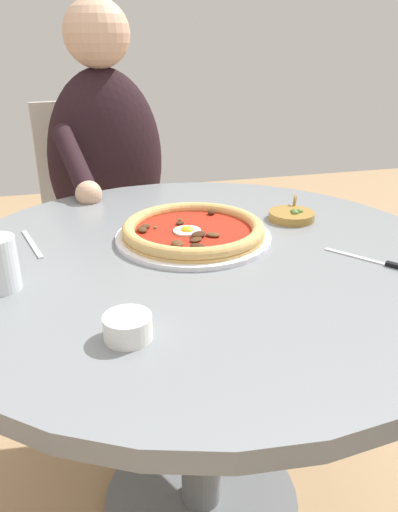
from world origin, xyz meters
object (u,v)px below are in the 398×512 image
at_px(dining_table, 202,309).
at_px(pizza_on_plate, 191,231).
at_px(ramekin_capers, 128,326).
at_px(olive_pan, 292,215).
at_px(fork_utensil, 32,244).
at_px(cafe_chair_diner, 101,205).
at_px(steak_knife, 391,265).
at_px(diner_person, 111,217).

height_order(dining_table, pizza_on_plate, pizza_on_plate).
distance_m(pizza_on_plate, ramekin_capers, 0.39).
height_order(olive_pan, fork_utensil, olive_pan).
distance_m(dining_table, cafe_chair_diner, 0.88).
relative_size(steak_knife, olive_pan, 1.37).
height_order(dining_table, steak_knife, steak_knife).
bearing_deg(olive_pan, fork_utensil, -179.66).
bearing_deg(cafe_chair_diner, fork_utensil, -103.88).
bearing_deg(pizza_on_plate, ramekin_capers, -117.40).
xyz_separation_m(ramekin_capers, cafe_chair_diner, (0.03, 1.14, -0.18)).
height_order(steak_knife, diner_person, diner_person).
xyz_separation_m(dining_table, cafe_chair_diner, (-0.15, 0.87, -0.03)).
relative_size(pizza_on_plate, cafe_chair_diner, 0.37).
relative_size(olive_pan, fork_utensil, 0.76).
bearing_deg(cafe_chair_diner, steak_knife, -65.31).
xyz_separation_m(dining_table, diner_person, (-0.13, 0.72, -0.03)).
bearing_deg(olive_pan, diner_person, 122.71).
relative_size(pizza_on_plate, fork_utensil, 2.03).
distance_m(steak_knife, fork_utensil, 0.72).
relative_size(fork_utensil, diner_person, 0.13).
height_order(pizza_on_plate, olive_pan, olive_pan).
bearing_deg(fork_utensil, ramekin_capers, -69.37).
xyz_separation_m(dining_table, olive_pan, (0.26, 0.13, 0.14)).
bearing_deg(diner_person, olive_pan, -57.29).
distance_m(steak_knife, diner_person, 1.00).
height_order(pizza_on_plate, ramekin_capers, pizza_on_plate).
bearing_deg(pizza_on_plate, steak_knife, -34.87).
distance_m(ramekin_capers, fork_utensil, 0.43).
distance_m(fork_utensil, cafe_chair_diner, 0.78).
relative_size(pizza_on_plate, ramekin_capers, 4.74).
bearing_deg(dining_table, cafe_chair_diner, 99.71).
relative_size(dining_table, steak_knife, 6.19).
xyz_separation_m(ramekin_capers, olive_pan, (0.44, 0.40, -0.01)).
distance_m(dining_table, steak_knife, 0.39).
bearing_deg(fork_utensil, olive_pan, 0.34).
bearing_deg(pizza_on_plate, diner_person, 100.43).
xyz_separation_m(pizza_on_plate, ramekin_capers, (-0.18, -0.34, 0.00)).
distance_m(dining_table, diner_person, 0.74).
bearing_deg(steak_knife, cafe_chair_diner, 114.69).
bearing_deg(steak_knife, diner_person, 117.00).
relative_size(ramekin_capers, olive_pan, 0.57).
relative_size(pizza_on_plate, diner_person, 0.27).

